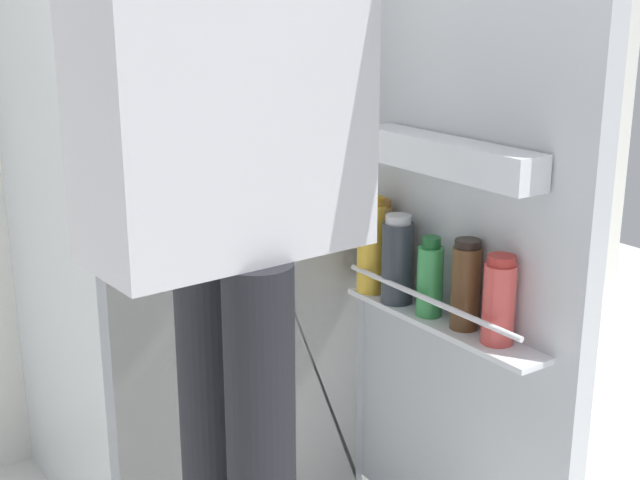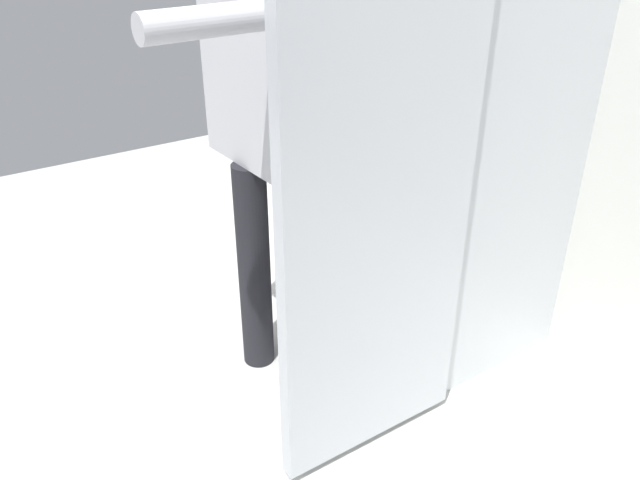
% 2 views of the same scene
% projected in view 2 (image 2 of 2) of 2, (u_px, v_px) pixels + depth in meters
% --- Properties ---
extents(ground_plane, '(5.51, 5.51, 0.00)m').
position_uv_depth(ground_plane, '(328.00, 372.00, 2.46)').
color(ground_plane, silver).
extents(kitchen_wall, '(4.40, 0.10, 2.51)m').
position_uv_depth(kitchen_wall, '(541.00, 9.00, 2.30)').
color(kitchen_wall, silver).
rests_on(kitchen_wall, ground_plane).
extents(refrigerator, '(0.72, 1.27, 1.75)m').
position_uv_depth(refrigerator, '(452.00, 134.00, 2.27)').
color(refrigerator, silver).
rests_on(refrigerator, ground_plane).
extents(person, '(0.58, 0.77, 1.66)m').
position_uv_depth(person, '(269.00, 110.00, 2.09)').
color(person, black).
rests_on(person, ground_plane).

